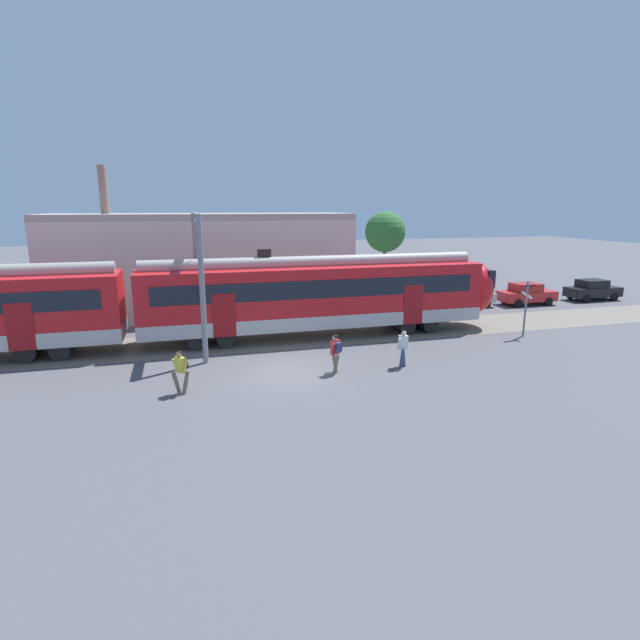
{
  "coord_description": "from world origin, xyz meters",
  "views": [
    {
      "loc": [
        -4.12,
        -19.57,
        6.83
      ],
      "look_at": [
        2.09,
        2.5,
        1.6
      ],
      "focal_mm": 28.0,
      "sensor_mm": 36.0,
      "label": 1
    }
  ],
  "objects_px": {
    "crossing_signal": "(527,300)",
    "parked_car_black": "(593,290)",
    "parked_car_silver": "(465,296)",
    "commuter_train": "(146,303)",
    "pedestrian_red": "(336,350)",
    "pedestrian_yellow": "(181,368)",
    "parked_car_red": "(526,294)",
    "pedestrian_white": "(403,345)"
  },
  "relations": [
    {
      "from": "pedestrian_red",
      "to": "crossing_signal",
      "type": "bearing_deg",
      "value": 14.76
    },
    {
      "from": "parked_car_red",
      "to": "crossing_signal",
      "type": "bearing_deg",
      "value": -128.33
    },
    {
      "from": "pedestrian_yellow",
      "to": "parked_car_red",
      "type": "relative_size",
      "value": 0.41
    },
    {
      "from": "pedestrian_yellow",
      "to": "pedestrian_white",
      "type": "distance_m",
      "value": 9.3
    },
    {
      "from": "pedestrian_red",
      "to": "pedestrian_yellow",
      "type": "bearing_deg",
      "value": -173.62
    },
    {
      "from": "parked_car_red",
      "to": "pedestrian_red",
      "type": "bearing_deg",
      "value": -148.85
    },
    {
      "from": "parked_car_silver",
      "to": "parked_car_red",
      "type": "height_order",
      "value": "same"
    },
    {
      "from": "pedestrian_red",
      "to": "commuter_train",
      "type": "bearing_deg",
      "value": 141.56
    },
    {
      "from": "crossing_signal",
      "to": "parked_car_black",
      "type": "bearing_deg",
      "value": 33.02
    },
    {
      "from": "commuter_train",
      "to": "crossing_signal",
      "type": "xyz_separation_m",
      "value": [
        19.27,
        -3.08,
        -0.24
      ]
    },
    {
      "from": "commuter_train",
      "to": "pedestrian_white",
      "type": "height_order",
      "value": "commuter_train"
    },
    {
      "from": "commuter_train",
      "to": "crossing_signal",
      "type": "height_order",
      "value": "commuter_train"
    },
    {
      "from": "pedestrian_yellow",
      "to": "pedestrian_white",
      "type": "relative_size",
      "value": 1.0
    },
    {
      "from": "pedestrian_yellow",
      "to": "crossing_signal",
      "type": "bearing_deg",
      "value": 11.88
    },
    {
      "from": "commuter_train",
      "to": "crossing_signal",
      "type": "bearing_deg",
      "value": -9.08
    },
    {
      "from": "commuter_train",
      "to": "pedestrian_red",
      "type": "bearing_deg",
      "value": -38.44
    },
    {
      "from": "parked_car_silver",
      "to": "parked_car_red",
      "type": "xyz_separation_m",
      "value": [
        4.69,
        -0.45,
        0.0
      ]
    },
    {
      "from": "pedestrian_yellow",
      "to": "parked_car_silver",
      "type": "relative_size",
      "value": 0.41
    },
    {
      "from": "parked_car_black",
      "to": "pedestrian_yellow",
      "type": "bearing_deg",
      "value": -158.87
    },
    {
      "from": "pedestrian_red",
      "to": "parked_car_silver",
      "type": "distance_m",
      "value": 16.93
    },
    {
      "from": "commuter_train",
      "to": "parked_car_red",
      "type": "distance_m",
      "value": 25.67
    },
    {
      "from": "parked_car_red",
      "to": "commuter_train",
      "type": "bearing_deg",
      "value": -169.96
    },
    {
      "from": "pedestrian_yellow",
      "to": "parked_car_red",
      "type": "bearing_deg",
      "value": 25.41
    },
    {
      "from": "pedestrian_white",
      "to": "parked_car_red",
      "type": "distance_m",
      "value": 17.95
    },
    {
      "from": "commuter_train",
      "to": "parked_car_silver",
      "type": "distance_m",
      "value": 21.18
    },
    {
      "from": "pedestrian_yellow",
      "to": "pedestrian_red",
      "type": "relative_size",
      "value": 1.0
    },
    {
      "from": "pedestrian_red",
      "to": "crossing_signal",
      "type": "distance_m",
      "value": 11.99
    },
    {
      "from": "parked_car_black",
      "to": "pedestrian_red",
      "type": "bearing_deg",
      "value": -155.32
    },
    {
      "from": "commuter_train",
      "to": "parked_car_black",
      "type": "bearing_deg",
      "value": 8.49
    },
    {
      "from": "parked_car_silver",
      "to": "pedestrian_yellow",
      "type": "bearing_deg",
      "value": -148.4
    },
    {
      "from": "commuter_train",
      "to": "crossing_signal",
      "type": "distance_m",
      "value": 19.52
    },
    {
      "from": "pedestrian_yellow",
      "to": "parked_car_black",
      "type": "xyz_separation_m",
      "value": [
        29.69,
        11.47,
        -0.21
      ]
    },
    {
      "from": "parked_car_red",
      "to": "parked_car_black",
      "type": "height_order",
      "value": "same"
    },
    {
      "from": "parked_car_silver",
      "to": "crossing_signal",
      "type": "height_order",
      "value": "crossing_signal"
    },
    {
      "from": "pedestrian_white",
      "to": "crossing_signal",
      "type": "xyz_separation_m",
      "value": [
        8.52,
        3.05,
        1.02
      ]
    },
    {
      "from": "commuter_train",
      "to": "parked_car_black",
      "type": "height_order",
      "value": "commuter_train"
    },
    {
      "from": "commuter_train",
      "to": "pedestrian_yellow",
      "type": "xyz_separation_m",
      "value": [
        1.48,
        -6.82,
        -1.26
      ]
    },
    {
      "from": "pedestrian_red",
      "to": "parked_car_silver",
      "type": "height_order",
      "value": "pedestrian_red"
    },
    {
      "from": "pedestrian_white",
      "to": "parked_car_silver",
      "type": "bearing_deg",
      "value": 48.43
    },
    {
      "from": "pedestrian_white",
      "to": "parked_car_black",
      "type": "bearing_deg",
      "value": 27.85
    },
    {
      "from": "parked_car_red",
      "to": "crossing_signal",
      "type": "height_order",
      "value": "crossing_signal"
    },
    {
      "from": "pedestrian_yellow",
      "to": "crossing_signal",
      "type": "height_order",
      "value": "crossing_signal"
    }
  ]
}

